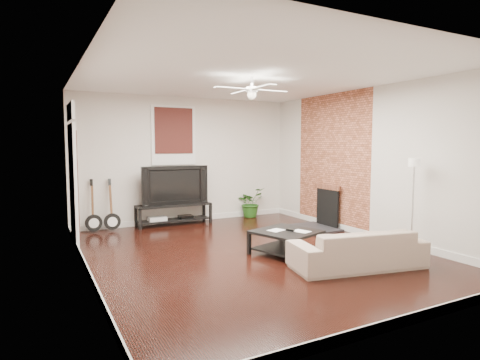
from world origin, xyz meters
The scene contains 14 objects.
room centered at (0.00, 0.00, 1.40)m, with size 5.01×6.01×2.81m.
brick_accent centered at (2.49, 1.00, 1.40)m, with size 0.02×2.20×2.80m, color brown.
fireplace centered at (2.20, 1.00, 0.46)m, with size 0.80×1.10×0.92m, color black.
window_back centered at (-0.30, 2.97, 1.95)m, with size 1.00×0.06×1.30m, color #38100F.
door_left centered at (-2.46, 1.90, 1.25)m, with size 0.08×1.00×2.50m, color white.
tv_stand centered at (-0.38, 2.78, 0.23)m, with size 1.63×0.43×0.46m, color black.
tv centered at (-0.38, 2.80, 0.87)m, with size 1.46×0.19×0.84m, color black.
coffee_table centered at (0.45, -0.32, 0.19)m, with size 0.89×0.89×0.38m, color black.
sofa centered at (0.95, -1.37, 0.28)m, with size 1.89×0.74×0.55m, color tan.
floor_lamp centered at (2.20, -1.27, 0.77)m, with size 0.25×0.25×1.54m, color silver, non-canonical shape.
potted_plant centered at (1.55, 2.82, 0.35)m, with size 0.64×0.55×0.71m, color #235719.
guitar_left centered at (-2.05, 2.75, 0.54)m, with size 0.33×0.23×1.07m, color black, non-canonical shape.
guitar_right centered at (-1.70, 2.72, 0.54)m, with size 0.33×0.23×1.07m, color black, non-canonical shape.
ceiling_fan centered at (0.00, 0.00, 2.60)m, with size 1.24×1.24×0.32m, color white, non-canonical shape.
Camera 1 is at (-3.10, -5.53, 1.74)m, focal length 29.91 mm.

